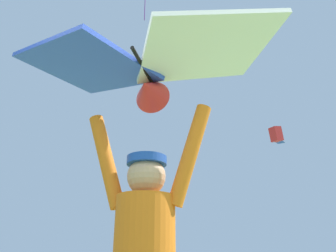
% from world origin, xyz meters
% --- Properties ---
extents(held_stunt_kite, '(1.80, 1.09, 0.40)m').
position_xyz_m(held_stunt_kite, '(-0.33, 0.24, 2.21)').
color(held_stunt_kite, black).
extents(distant_kite_blue_overhead_distant, '(0.80, 0.82, 0.32)m').
position_xyz_m(distant_kite_blue_overhead_distant, '(7.85, 24.36, 10.24)').
color(distant_kite_blue_overhead_distant, blue).
extents(distant_kite_red_high_left, '(0.99, 1.01, 1.18)m').
position_xyz_m(distant_kite_red_high_left, '(6.50, 20.43, 9.38)').
color(distant_kite_red_high_left, red).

